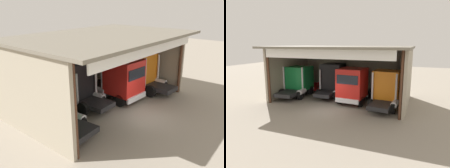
# 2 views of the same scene
# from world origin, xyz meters

# --- Properties ---
(ground_plane) EXTENTS (80.00, 80.00, 0.00)m
(ground_plane) POSITION_xyz_m (0.00, 0.00, 0.00)
(ground_plane) COLOR gray
(ground_plane) RESTS_ON ground
(workshop_shed) EXTENTS (13.73, 9.38, 5.63)m
(workshop_shed) POSITION_xyz_m (0.00, 4.79, 3.85)
(workshop_shed) COLOR #9E937F
(workshop_shed) RESTS_ON ground
(truck_green_center_left_bay) EXTENTS (2.92, 5.19, 3.42)m
(truck_green_center_left_bay) POSITION_xyz_m (-5.29, 3.78, 1.76)
(truck_green_center_left_bay) COLOR #197F3D
(truck_green_center_left_bay) RESTS_ON ground
(truck_black_center_bay) EXTENTS (2.57, 4.72, 3.66)m
(truck_black_center_bay) POSITION_xyz_m (-1.57, 5.09, 1.90)
(truck_black_center_bay) COLOR black
(truck_black_center_bay) RESTS_ON ground
(truck_red_left_bay) EXTENTS (2.68, 5.38, 3.55)m
(truck_red_left_bay) POSITION_xyz_m (1.51, 3.10, 1.87)
(truck_red_left_bay) COLOR red
(truck_red_left_bay) RESTS_ON ground
(truck_orange_right_bay) EXTENTS (2.59, 4.74, 3.45)m
(truck_orange_right_bay) POSITION_xyz_m (4.79, 2.96, 1.79)
(truck_orange_right_bay) COLOR orange
(truck_orange_right_bay) RESTS_ON ground
(oil_drum) EXTENTS (0.58, 0.58, 0.90)m
(oil_drum) POSITION_xyz_m (-3.51, 7.16, 0.45)
(oil_drum) COLOR #B21E19
(oil_drum) RESTS_ON ground
(tool_cart) EXTENTS (0.90, 0.60, 1.00)m
(tool_cart) POSITION_xyz_m (-4.86, 6.88, 0.50)
(tool_cart) COLOR red
(tool_cart) RESTS_ON ground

